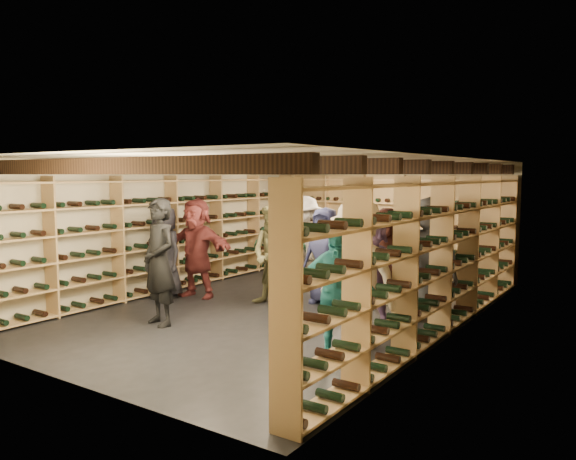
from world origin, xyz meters
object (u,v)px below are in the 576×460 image
(crate_stack_left, at_px, (319,269))
(person_8, at_px, (388,261))
(person_11, at_px, (371,270))
(person_6, at_px, (325,256))
(person_0, at_px, (165,252))
(person_2, at_px, (275,255))
(person_4, at_px, (336,293))
(person_10, at_px, (280,247))
(person_7, at_px, (322,252))
(crate_loose, at_px, (395,298))
(person_1, at_px, (159,262))
(person_12, at_px, (428,259))
(person_9, at_px, (304,244))
(crate_stack_right, at_px, (346,282))
(person_5, at_px, (197,248))
(person_3, at_px, (358,275))

(crate_stack_left, bearing_deg, person_8, -35.94)
(person_11, bearing_deg, person_6, 152.17)
(person_0, bearing_deg, person_2, 23.10)
(person_4, distance_m, person_10, 3.67)
(person_7, distance_m, person_11, 1.98)
(person_7, bearing_deg, crate_loose, 30.92)
(person_2, distance_m, person_7, 1.11)
(person_1, distance_m, person_6, 2.82)
(person_2, xyz_separation_m, person_10, (-0.43, 0.76, 0.03))
(person_1, bearing_deg, person_12, 52.14)
(crate_loose, xyz_separation_m, person_11, (0.23, -1.43, 0.72))
(crate_stack_left, height_order, person_1, person_1)
(person_2, height_order, person_8, person_2)
(person_9, bearing_deg, person_0, -115.42)
(person_10, bearing_deg, person_1, -106.38)
(person_6, bearing_deg, person_10, 171.67)
(person_0, relative_size, person_8, 0.98)
(crate_loose, relative_size, person_12, 0.27)
(person_12, bearing_deg, person_4, -106.99)
(crate_stack_right, bearing_deg, crate_loose, -0.00)
(crate_stack_right, bearing_deg, person_11, -50.70)
(person_0, distance_m, person_12, 4.51)
(person_1, relative_size, person_6, 1.13)
(person_8, bearing_deg, person_7, 154.70)
(person_6, bearing_deg, person_4, -57.90)
(person_5, height_order, person_12, person_12)
(person_11, bearing_deg, person_12, 54.88)
(person_7, bearing_deg, person_3, -28.66)
(crate_stack_left, distance_m, person_6, 1.98)
(person_5, bearing_deg, person_3, -21.14)
(person_6, bearing_deg, crate_loose, 32.18)
(crate_stack_right, height_order, person_6, person_6)
(person_6, bearing_deg, person_7, 125.04)
(crate_stack_right, bearing_deg, person_6, -95.05)
(crate_stack_left, height_order, person_11, person_11)
(person_7, bearing_deg, crate_stack_right, 50.53)
(crate_stack_right, bearing_deg, person_5, -145.50)
(crate_stack_right, bearing_deg, person_12, -22.40)
(person_2, xyz_separation_m, person_11, (1.82, -0.16, -0.04))
(person_3, distance_m, person_7, 3.03)
(person_0, distance_m, person_11, 3.80)
(crate_stack_right, height_order, person_12, person_12)
(crate_stack_right, relative_size, person_8, 0.31)
(crate_stack_right, relative_size, person_12, 0.28)
(crate_stack_right, relative_size, person_10, 0.30)
(person_0, xyz_separation_m, person_10, (1.52, 1.34, 0.06))
(person_0, xyz_separation_m, person_2, (1.95, 0.58, 0.03))
(crate_stack_left, relative_size, person_0, 0.32)
(person_5, bearing_deg, person_8, 8.89)
(crate_loose, distance_m, person_10, 2.23)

